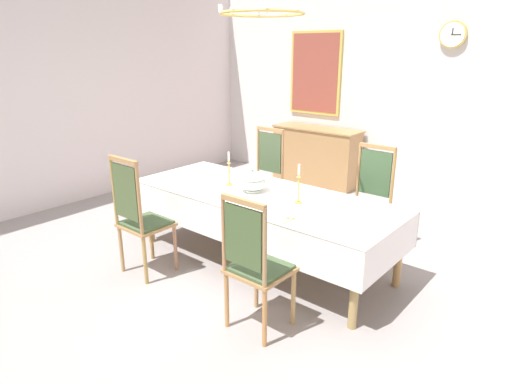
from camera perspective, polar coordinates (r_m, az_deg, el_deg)
ground at (r=4.51m, az=-0.78°, el=-9.94°), size 6.45×6.39×0.04m
back_wall at (r=6.79m, az=17.71°, el=12.55°), size 6.45×0.08×3.08m
left_wall at (r=6.62m, az=-23.29°, el=11.82°), size 0.08×6.39×3.08m
dining_table at (r=4.36m, az=0.72°, el=-1.12°), size 2.74×1.05×0.73m
tablecloth at (r=4.37m, az=0.72°, el=-1.27°), size 2.76×1.07×0.35m
chair_south_a at (r=4.29m, az=-14.84°, el=-2.98°), size 0.44×0.42×1.18m
chair_north_a at (r=5.51m, az=1.02°, el=2.26°), size 0.44×0.42×1.17m
chair_south_b at (r=3.33m, az=-0.16°, el=-9.10°), size 0.44×0.42×1.12m
chair_north_b at (r=4.79m, az=14.32°, el=-0.87°), size 0.44×0.42×1.15m
soup_tureen at (r=4.38m, az=-0.47°, el=1.45°), size 0.28×0.28×0.23m
candlestick_west at (r=4.57m, az=-3.51°, el=2.61°), size 0.07×0.07×0.36m
candlestick_east at (r=4.05m, az=5.52°, el=0.57°), size 0.07×0.07×0.37m
bowl_near_left at (r=5.11m, az=-4.05°, el=2.85°), size 0.19×0.19×0.04m
bowl_near_right at (r=3.73m, az=3.11°, el=-3.02°), size 0.15×0.15×0.04m
spoon_primary at (r=5.22m, az=-4.81°, el=2.94°), size 0.03×0.18×0.01m
spoon_secondary at (r=3.70m, az=4.66°, el=-3.52°), size 0.03×0.18×0.01m
sideboard at (r=7.18m, az=7.77°, el=4.69°), size 1.44×0.48×0.90m
mounted_clock at (r=6.46m, az=24.14°, el=18.08°), size 0.34×0.06×0.34m
framed_painting at (r=7.34m, az=7.67°, el=14.99°), size 0.92×0.05×1.29m
chandelier at (r=4.13m, az=0.82°, el=22.23°), size 0.76×0.76×0.66m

